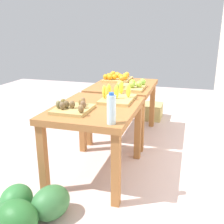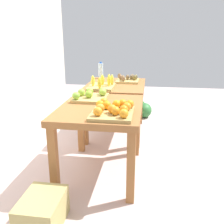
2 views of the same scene
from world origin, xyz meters
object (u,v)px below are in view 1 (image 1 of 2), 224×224
kiwi_bin (73,108)px  watermelon_pile (29,207)px  display_table_right (96,117)px  water_bottle (111,109)px  orange_bin (117,77)px  display_table_left (123,92)px  cardboard_produce_box (153,111)px  apple_bin (131,86)px  banana_crate (117,97)px

kiwi_bin → watermelon_pile: kiwi_bin is taller
display_table_right → water_bottle: size_ratio=4.05×
display_table_right → orange_bin: bearing=-173.4°
display_table_left → cardboard_produce_box: bearing=160.5°
watermelon_pile → orange_bin: bearing=177.8°
display_table_left → watermelon_pile: display_table_left is taller
kiwi_bin → watermelon_pile: (0.66, -0.10, -0.63)m
display_table_left → display_table_right: (1.12, 0.00, 0.00)m
water_bottle → watermelon_pile: (0.43, -0.54, -0.72)m
water_bottle → watermelon_pile: 0.99m
water_bottle → kiwi_bin: bearing=-117.7°
orange_bin → cardboard_produce_box: orange_bin is taller
display_table_right → cardboard_produce_box: bearing=171.3°
orange_bin → water_bottle: (1.80, 0.45, 0.08)m
water_bottle → orange_bin: bearing=-166.0°
display_table_left → water_bottle: (1.55, 0.29, 0.23)m
display_table_left → apple_bin: 0.33m
kiwi_bin → water_bottle: size_ratio=1.40×
water_bottle → banana_crate: bearing=-167.8°
apple_bin → watermelon_pile: (1.73, -0.40, -0.63)m
cardboard_produce_box → orange_bin: bearing=-37.7°
orange_bin → display_table_left: bearing=32.1°
banana_crate → watermelon_pile: (1.14, -0.38, -0.64)m
display_table_left → orange_bin: (-0.25, -0.16, 0.15)m
orange_bin → kiwi_bin: 1.57m
orange_bin → banana_crate: 1.13m
display_table_left → banana_crate: banana_crate is taller
display_table_right → cardboard_produce_box: 2.05m
display_table_left → water_bottle: water_bottle is taller
orange_bin → apple_bin: bearing=32.3°
display_table_left → kiwi_bin: size_ratio=2.89×
banana_crate → cardboard_produce_box: 1.81m
display_table_left → orange_bin: size_ratio=2.32×
apple_bin → watermelon_pile: 1.89m
orange_bin → watermelon_pile: bearing=-2.2°
water_bottle → display_table_left: bearing=-169.3°
apple_bin → cardboard_produce_box: size_ratio=1.00×
kiwi_bin → cardboard_produce_box: size_ratio=0.90×
banana_crate → kiwi_bin: size_ratio=1.22×
apple_bin → cardboard_produce_box: bearing=172.6°
display_table_right → cardboard_produce_box: (-1.97, 0.30, -0.50)m
display_table_left → apple_bin: bearing=32.5°
apple_bin → water_bottle: size_ratio=1.56×
apple_bin → watermelon_pile: bearing=-13.1°
water_bottle → cardboard_produce_box: bearing=179.8°
kiwi_bin → watermelon_pile: bearing=-8.3°
apple_bin → kiwi_bin: size_ratio=1.11×
orange_bin → watermelon_pile: 2.32m
display_table_right → apple_bin: apple_bin is taller
display_table_right → orange_bin: orange_bin is taller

